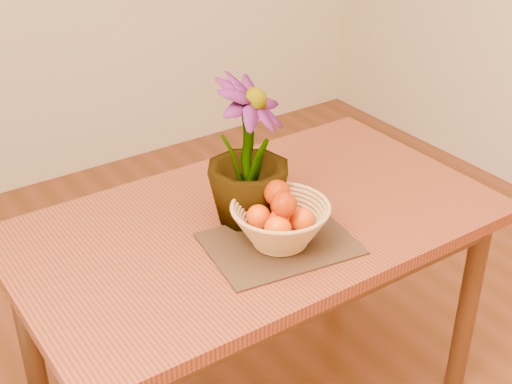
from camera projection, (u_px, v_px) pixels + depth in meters
table at (256, 244)px, 2.10m from camera, size 1.40×0.80×0.75m
placemat at (280, 243)px, 1.94m from camera, size 0.43×0.35×0.01m
wicker_basket at (280, 226)px, 1.91m from camera, size 0.27×0.27×0.11m
orange_pile at (280, 209)px, 1.88m from camera, size 0.15×0.16×0.13m
potted_plant at (248, 153)px, 1.95m from camera, size 0.33×0.33×0.42m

